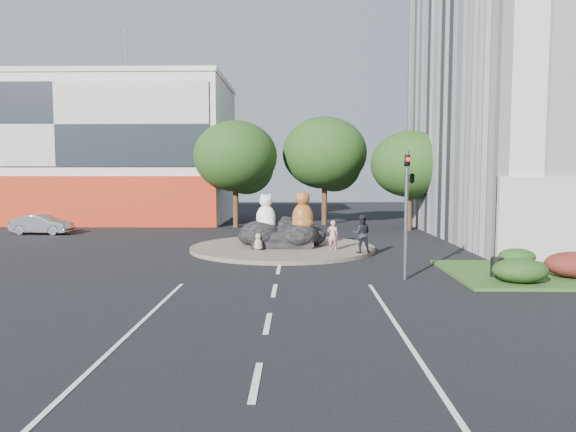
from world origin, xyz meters
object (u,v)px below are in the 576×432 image
(kitten_calico, at_px, (258,241))
(kitten_white, at_px, (310,241))
(cat_tabby, at_px, (303,210))
(pedestrian_pink, at_px, (333,235))
(parked_car, at_px, (42,224))
(pedestrian_dark, at_px, (362,234))
(litter_bin, at_px, (497,267))
(cat_white, at_px, (266,211))

(kitten_calico, bearing_deg, kitten_white, 38.33)
(cat_tabby, height_order, pedestrian_pink, cat_tabby)
(kitten_calico, bearing_deg, parked_car, 177.42)
(pedestrian_pink, xyz_separation_m, parked_car, (-19.43, 8.54, -0.30))
(pedestrian_dark, bearing_deg, parked_car, -22.25)
(litter_bin, bearing_deg, kitten_calico, 146.77)
(cat_tabby, bearing_deg, parked_car, 149.56)
(cat_tabby, xyz_separation_m, pedestrian_dark, (2.91, -1.98, -1.04))
(cat_white, relative_size, kitten_calico, 2.29)
(cat_tabby, relative_size, parked_car, 0.54)
(cat_tabby, height_order, pedestrian_dark, cat_tabby)
(cat_tabby, bearing_deg, pedestrian_dark, -42.22)
(parked_car, bearing_deg, cat_tabby, -108.01)
(parked_car, relative_size, litter_bin, 5.39)
(cat_tabby, relative_size, pedestrian_pink, 1.42)
(pedestrian_dark, height_order, litter_bin, pedestrian_dark)
(parked_car, bearing_deg, kitten_white, -109.00)
(cat_white, distance_m, kitten_white, 2.89)
(cat_white, xyz_separation_m, pedestrian_pink, (3.52, -1.31, -1.14))
(litter_bin, bearing_deg, pedestrian_dark, 129.53)
(cat_white, bearing_deg, litter_bin, -28.34)
(cat_tabby, relative_size, kitten_white, 2.68)
(cat_white, distance_m, litter_bin, 12.32)
(kitten_white, relative_size, litter_bin, 1.08)
(pedestrian_pink, distance_m, pedestrian_dark, 1.64)
(litter_bin, bearing_deg, cat_tabby, 134.84)
(kitten_calico, bearing_deg, cat_tabby, 51.77)
(pedestrian_pink, height_order, litter_bin, pedestrian_pink)
(kitten_white, height_order, pedestrian_dark, pedestrian_dark)
(parked_car, bearing_deg, pedestrian_pink, -109.21)
(parked_car, xyz_separation_m, litter_bin, (25.37, -14.94, -0.17))
(cat_white, bearing_deg, pedestrian_dark, -13.11)
(kitten_calico, xyz_separation_m, litter_bin, (9.79, -6.42, -0.14))
(cat_white, relative_size, kitten_white, 2.48)
(pedestrian_pink, xyz_separation_m, litter_bin, (5.95, -6.41, -0.47))
(cat_white, xyz_separation_m, litter_bin, (9.47, -7.71, -1.61))
(kitten_calico, relative_size, pedestrian_pink, 0.57)
(pedestrian_pink, relative_size, pedestrian_dark, 0.81)
(pedestrian_pink, bearing_deg, kitten_white, -27.31)
(kitten_calico, xyz_separation_m, pedestrian_dark, (5.22, -0.87, 0.51))
(parked_car, distance_m, litter_bin, 29.45)
(cat_white, xyz_separation_m, cat_tabby, (1.99, -0.19, 0.08))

